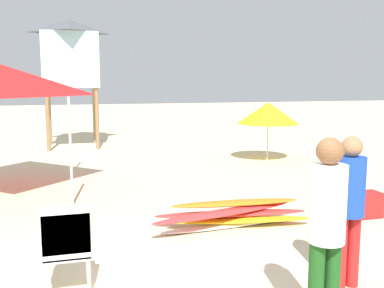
{
  "coord_description": "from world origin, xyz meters",
  "views": [
    {
      "loc": [
        -0.93,
        -3.88,
        2.26
      ],
      "look_at": [
        0.9,
        2.64,
        1.29
      ],
      "focal_mm": 41.43,
      "sensor_mm": 36.0,
      "label": 1
    }
  ],
  "objects_px": {
    "surfboard_pile": "(233,215)",
    "lifeguard_tower": "(70,54)",
    "lifeguard_near_center": "(349,202)",
    "beach_umbrella_left": "(268,113)",
    "lifeguard_near_left": "(327,223)",
    "cooler_box": "(367,204)",
    "stacked_plastic_chairs": "(67,241)"
  },
  "relations": [
    {
      "from": "surfboard_pile",
      "to": "lifeguard_tower",
      "type": "distance_m",
      "value": 10.17
    },
    {
      "from": "lifeguard_near_center",
      "to": "beach_umbrella_left",
      "type": "xyz_separation_m",
      "value": [
        2.57,
        7.5,
        0.39
      ]
    },
    {
      "from": "lifeguard_near_center",
      "to": "beach_umbrella_left",
      "type": "distance_m",
      "value": 7.94
    },
    {
      "from": "lifeguard_near_left",
      "to": "cooler_box",
      "type": "bearing_deg",
      "value": 47.62
    },
    {
      "from": "lifeguard_near_center",
      "to": "surfboard_pile",
      "type": "bearing_deg",
      "value": 102.28
    },
    {
      "from": "lifeguard_tower",
      "to": "beach_umbrella_left",
      "type": "distance_m",
      "value": 7.02
    },
    {
      "from": "stacked_plastic_chairs",
      "to": "lifeguard_near_left",
      "type": "height_order",
      "value": "lifeguard_near_left"
    },
    {
      "from": "beach_umbrella_left",
      "to": "cooler_box",
      "type": "distance_m",
      "value": 5.55
    },
    {
      "from": "stacked_plastic_chairs",
      "to": "beach_umbrella_left",
      "type": "height_order",
      "value": "beach_umbrella_left"
    },
    {
      "from": "lifeguard_tower",
      "to": "cooler_box",
      "type": "height_order",
      "value": "lifeguard_tower"
    },
    {
      "from": "surfboard_pile",
      "to": "cooler_box",
      "type": "relative_size",
      "value": 5.97
    },
    {
      "from": "stacked_plastic_chairs",
      "to": "lifeguard_tower",
      "type": "height_order",
      "value": "lifeguard_tower"
    },
    {
      "from": "lifeguard_tower",
      "to": "stacked_plastic_chairs",
      "type": "bearing_deg",
      "value": -90.99
    },
    {
      "from": "lifeguard_tower",
      "to": "cooler_box",
      "type": "xyz_separation_m",
      "value": [
        4.63,
        -9.56,
        -2.95
      ]
    },
    {
      "from": "lifeguard_near_center",
      "to": "lifeguard_near_left",
      "type": "bearing_deg",
      "value": -135.09
    },
    {
      "from": "lifeguard_tower",
      "to": "beach_umbrella_left",
      "type": "bearing_deg",
      "value": -38.08
    },
    {
      "from": "surfboard_pile",
      "to": "cooler_box",
      "type": "distance_m",
      "value": 2.35
    },
    {
      "from": "surfboard_pile",
      "to": "lifeguard_tower",
      "type": "bearing_deg",
      "value": 103.55
    },
    {
      "from": "surfboard_pile",
      "to": "lifeguard_tower",
      "type": "relative_size",
      "value": 0.62
    },
    {
      "from": "beach_umbrella_left",
      "to": "cooler_box",
      "type": "relative_size",
      "value": 3.92
    },
    {
      "from": "lifeguard_near_left",
      "to": "lifeguard_near_center",
      "type": "height_order",
      "value": "lifeguard_near_left"
    },
    {
      "from": "stacked_plastic_chairs",
      "to": "cooler_box",
      "type": "xyz_separation_m",
      "value": [
        4.82,
        1.51,
        -0.39
      ]
    },
    {
      "from": "stacked_plastic_chairs",
      "to": "lifeguard_tower",
      "type": "bearing_deg",
      "value": 89.01
    },
    {
      "from": "lifeguard_near_left",
      "to": "surfboard_pile",
      "type": "bearing_deg",
      "value": 84.71
    },
    {
      "from": "lifeguard_near_center",
      "to": "cooler_box",
      "type": "xyz_separation_m",
      "value": [
        1.87,
        2.12,
        -0.75
      ]
    },
    {
      "from": "surfboard_pile",
      "to": "cooler_box",
      "type": "bearing_deg",
      "value": -2.51
    },
    {
      "from": "stacked_plastic_chairs",
      "to": "lifeguard_near_center",
      "type": "height_order",
      "value": "lifeguard_near_center"
    },
    {
      "from": "lifeguard_near_center",
      "to": "stacked_plastic_chairs",
      "type": "bearing_deg",
      "value": 168.41
    },
    {
      "from": "surfboard_pile",
      "to": "beach_umbrella_left",
      "type": "distance_m",
      "value": 6.21
    },
    {
      "from": "cooler_box",
      "to": "lifeguard_near_center",
      "type": "bearing_deg",
      "value": -131.35
    },
    {
      "from": "beach_umbrella_left",
      "to": "lifeguard_tower",
      "type": "bearing_deg",
      "value": 141.92
    },
    {
      "from": "lifeguard_near_left",
      "to": "lifeguard_near_center",
      "type": "bearing_deg",
      "value": 44.91
    }
  ]
}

